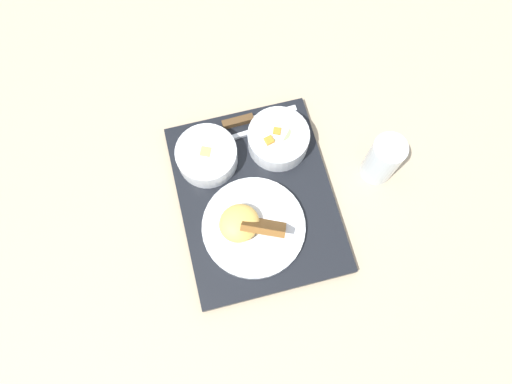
% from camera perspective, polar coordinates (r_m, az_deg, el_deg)
% --- Properties ---
extents(ground_plane, '(4.00, 4.00, 0.00)m').
position_cam_1_polar(ground_plane, '(0.93, 0.00, -0.92)').
color(ground_plane, tan).
extents(serving_tray, '(0.40, 0.32, 0.02)m').
position_cam_1_polar(serving_tray, '(0.92, 0.00, -0.75)').
color(serving_tray, black).
rests_on(serving_tray, ground_plane).
extents(bowl_salad, '(0.12, 0.12, 0.06)m').
position_cam_1_polar(bowl_salad, '(0.93, 2.79, 6.68)').
color(bowl_salad, silver).
rests_on(bowl_salad, serving_tray).
extents(bowl_soup, '(0.12, 0.12, 0.05)m').
position_cam_1_polar(bowl_soup, '(0.92, -6.18, 4.59)').
color(bowl_soup, silver).
rests_on(bowl_soup, serving_tray).
extents(plate_main, '(0.20, 0.20, 0.08)m').
position_cam_1_polar(plate_main, '(0.88, -0.62, -4.27)').
color(plate_main, silver).
rests_on(plate_main, serving_tray).
extents(knife, '(0.02, 0.16, 0.02)m').
position_cam_1_polar(knife, '(0.97, -1.41, 9.02)').
color(knife, silver).
rests_on(knife, serving_tray).
extents(spoon, '(0.04, 0.16, 0.01)m').
position_cam_1_polar(spoon, '(0.96, 0.69, 7.94)').
color(spoon, silver).
rests_on(spoon, serving_tray).
extents(glass_water, '(0.06, 0.06, 0.12)m').
position_cam_1_polar(glass_water, '(0.93, 15.46, 3.76)').
color(glass_water, silver).
rests_on(glass_water, ground_plane).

